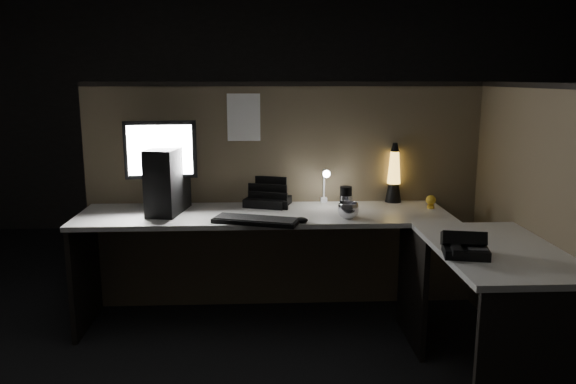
{
  "coord_description": "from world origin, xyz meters",
  "views": [
    {
      "loc": [
        -0.16,
        -2.8,
        1.56
      ],
      "look_at": [
        -0.01,
        0.35,
        0.91
      ],
      "focal_mm": 35.0,
      "sensor_mm": 36.0,
      "label": 1
    }
  ],
  "objects_px": {
    "pc_tower": "(168,180)",
    "lava_lamp": "(394,178)",
    "desk_phone": "(464,246)",
    "keyboard": "(256,221)",
    "monitor": "(161,157)"
  },
  "relations": [
    {
      "from": "pc_tower",
      "to": "desk_phone",
      "type": "relative_size",
      "value": 1.71
    },
    {
      "from": "keyboard",
      "to": "desk_phone",
      "type": "relative_size",
      "value": 2.1
    },
    {
      "from": "lava_lamp",
      "to": "desk_phone",
      "type": "xyz_separation_m",
      "value": [
        0.07,
        -1.17,
        -0.12
      ]
    },
    {
      "from": "pc_tower",
      "to": "desk_phone",
      "type": "height_order",
      "value": "pc_tower"
    },
    {
      "from": "keyboard",
      "to": "pc_tower",
      "type": "bearing_deg",
      "value": 170.17
    },
    {
      "from": "monitor",
      "to": "keyboard",
      "type": "bearing_deg",
      "value": -34.77
    },
    {
      "from": "monitor",
      "to": "lava_lamp",
      "type": "distance_m",
      "value": 1.53
    },
    {
      "from": "pc_tower",
      "to": "keyboard",
      "type": "xyz_separation_m",
      "value": [
        0.55,
        -0.29,
        -0.19
      ]
    },
    {
      "from": "desk_phone",
      "to": "keyboard",
      "type": "bearing_deg",
      "value": 158.47
    },
    {
      "from": "monitor",
      "to": "keyboard",
      "type": "distance_m",
      "value": 0.75
    },
    {
      "from": "pc_tower",
      "to": "lava_lamp",
      "type": "xyz_separation_m",
      "value": [
        1.47,
        0.22,
        -0.04
      ]
    },
    {
      "from": "lava_lamp",
      "to": "desk_phone",
      "type": "distance_m",
      "value": 1.17
    },
    {
      "from": "keyboard",
      "to": "desk_phone",
      "type": "xyz_separation_m",
      "value": [
        0.99,
        -0.65,
        0.03
      ]
    },
    {
      "from": "pc_tower",
      "to": "lava_lamp",
      "type": "bearing_deg",
      "value": 18.84
    },
    {
      "from": "pc_tower",
      "to": "lava_lamp",
      "type": "distance_m",
      "value": 1.49
    }
  ]
}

